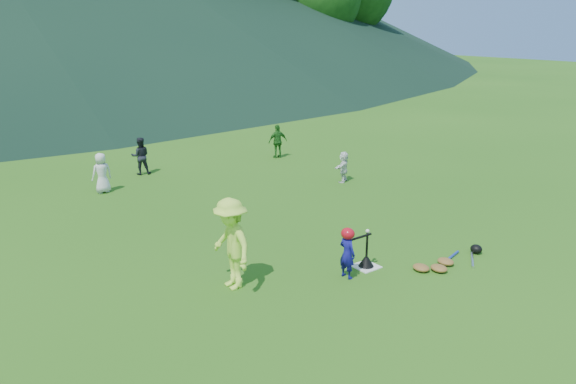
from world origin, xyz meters
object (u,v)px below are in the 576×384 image
Objects in this scene: fielder_d at (344,167)px; batting_tee at (366,261)px; home_plate at (366,266)px; batter_child at (347,254)px; fielder_b at (141,156)px; equipment_pile at (446,262)px; fielder_c at (278,141)px; adult_coach at (231,244)px; fielder_a at (102,173)px.

batting_tee is (-3.69, -4.71, -0.33)m from fielder_d.
batting_tee is (0.00, 0.00, 0.12)m from home_plate.
batter_child is 9.20m from fielder_b.
batter_child is 6.46m from fielder_d.
fielder_c is at bearing 74.03° from equipment_pile.
home_plate is 9.23m from fielder_c.
fielder_d is at bearing 51.89° from home_plate.
batting_tee is (0.70, -9.09, -0.45)m from fielder_b.
home_plate is at bearing 0.00° from batting_tee.
adult_coach reaches higher than fielder_d.
fielder_d reaches higher than equipment_pile.
fielder_c is 9.57m from equipment_pile.
batting_tee is at bearing 74.60° from adult_coach.
fielder_a is at bearing 106.38° from batting_tee.
adult_coach is 1.81× the size of fielder_d.
fielder_d reaches higher than home_plate.
equipment_pile is (1.31, -0.86, -0.06)m from batting_tee.
home_plate is 0.77m from batter_child.
fielder_c reaches higher than home_plate.
fielder_b is at bearing 101.45° from equipment_pile.
fielder_b is 9.13m from batting_tee.
fielder_a is at bearing 16.12° from fielder_c.
home_plate is 2.75m from adult_coach.
adult_coach is 1.43× the size of fielder_c.
home_plate is 0.39× the size of fielder_b.
fielder_a is 0.62× the size of equipment_pile.
fielder_c is (6.44, 7.50, -0.25)m from adult_coach.
adult_coach reaches higher than fielder_c.
batting_tee is at bearing 0.00° from home_plate.
home_plate is 0.25× the size of equipment_pile.
adult_coach reaches higher than fielder_b.
adult_coach is at bearing 156.12° from equipment_pile.
adult_coach is at bearing 3.18° from fielder_d.
equipment_pile is at bearing -33.30° from batting_tee.
fielder_c is 1.70× the size of batting_tee.
adult_coach reaches higher than equipment_pile.
fielder_a is at bearing 57.48° from fielder_b.
home_plate is at bearing -85.46° from batter_child.
fielder_c is 1.27× the size of fielder_d.
fielder_d is (4.30, 4.82, -0.02)m from batter_child.
batting_tee is at bearing 104.46° from fielder_a.
fielder_d is 5.99m from batting_tee.
fielder_a is (0.18, 7.08, -0.27)m from adult_coach.
fielder_b is (-0.70, 9.09, 0.57)m from home_plate.
batter_child is at bearing -170.09° from home_plate.
fielder_c is 9.23m from batting_tee.
fielder_c is at bearing -168.08° from fielder_b.
fielder_a reaches higher than home_plate.
fielder_d is 6.07m from equipment_pile.
fielder_a reaches higher than equipment_pile.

